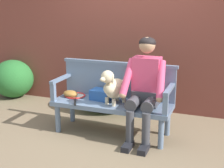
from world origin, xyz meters
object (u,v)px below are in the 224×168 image
object	(u,v)px
dog_on_bench	(113,87)
tennis_racket	(75,96)
sports_bag	(102,95)
person_seated	(145,86)
baseball_glove	(70,94)
garden_bench	(112,106)

from	to	relation	value
dog_on_bench	tennis_racket	world-z (taller)	dog_on_bench
tennis_racket	sports_bag	size ratio (longest dim) A/B	2.04
dog_on_bench	sports_bag	distance (m)	0.29
dog_on_bench	person_seated	bearing A→B (deg)	5.56
person_seated	dog_on_bench	bearing A→B (deg)	-174.44
person_seated	baseball_glove	size ratio (longest dim) A/B	5.96
baseball_glove	garden_bench	bearing A→B (deg)	12.38
garden_bench	person_seated	world-z (taller)	person_seated
baseball_glove	sports_bag	size ratio (longest dim) A/B	0.79
garden_bench	person_seated	xyz separation A→B (m)	(0.44, -0.02, 0.33)
baseball_glove	sports_bag	bearing A→B (deg)	18.90
garden_bench	sports_bag	bearing A→B (deg)	161.27
dog_on_bench	sports_bag	world-z (taller)	dog_on_bench
baseball_glove	person_seated	bearing A→B (deg)	12.37
person_seated	sports_bag	xyz separation A→B (m)	(-0.61, 0.08, -0.20)
tennis_racket	baseball_glove	bearing A→B (deg)	-162.24
baseball_glove	sports_bag	xyz separation A→B (m)	(0.46, 0.03, 0.03)
dog_on_bench	baseball_glove	distance (m)	0.70
person_seated	dog_on_bench	size ratio (longest dim) A/B	2.83
person_seated	tennis_racket	size ratio (longest dim) A/B	2.29
person_seated	dog_on_bench	distance (m)	0.40
dog_on_bench	baseball_glove	size ratio (longest dim) A/B	2.10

